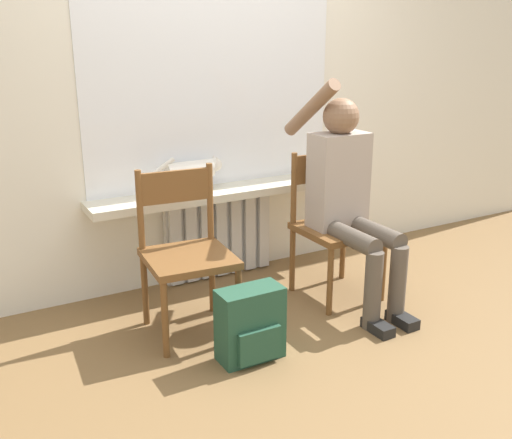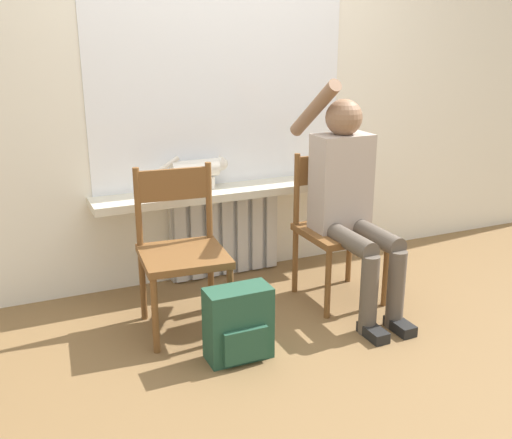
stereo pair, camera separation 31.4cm
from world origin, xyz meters
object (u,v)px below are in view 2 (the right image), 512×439
Objects in this scene: chair_left at (182,248)px; chair_right at (337,225)px; person at (350,195)px; cat at (198,169)px; backpack at (239,324)px.

chair_left is 1.00× the size of chair_right.
cat is (-0.70, 0.68, 0.08)m from person.
chair_left is 2.35× the size of backpack.
chair_left is 0.70m from cat.
chair_left is at bearing 179.71° from chair_right.
chair_right is 0.26m from person.
person is (0.00, -0.12, 0.23)m from chair_right.
backpack is (-0.84, -0.45, -0.28)m from chair_right.
backpack is (-0.84, -0.33, -0.51)m from person.
chair_right is (0.99, 0.00, 0.00)m from chair_left.
person is 3.53× the size of backpack.
person reaches higher than backpack.
cat is 1.18m from backpack.
chair_right reaches higher than backpack.
person reaches higher than chair_left.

